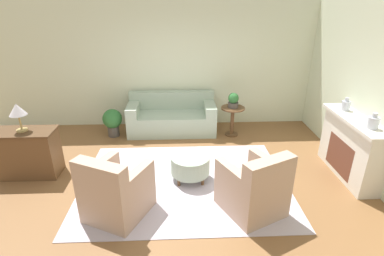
{
  "coord_description": "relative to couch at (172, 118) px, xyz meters",
  "views": [
    {
      "loc": [
        -0.06,
        -4.22,
        2.84
      ],
      "look_at": [
        0.15,
        0.55,
        0.75
      ],
      "focal_mm": 28.0,
      "sensor_mm": 36.0,
      "label": 1
    }
  ],
  "objects": [
    {
      "name": "vase_mantel_near",
      "position": [
        3.03,
        -1.62,
        0.82
      ],
      "size": [
        0.14,
        0.14,
        0.22
      ],
      "color": "silver",
      "rests_on": "fireplace"
    },
    {
      "name": "wall_right",
      "position": [
        3.29,
        -2.14,
        1.08
      ],
      "size": [
        0.12,
        9.99,
        2.8
      ],
      "color": "beige",
      "rests_on": "ground_plane"
    },
    {
      "name": "dresser",
      "position": [
        -2.41,
        -1.76,
        0.11
      ],
      "size": [
        1.01,
        0.51,
        0.83
      ],
      "color": "brown",
      "rests_on": "ground_plane"
    },
    {
      "name": "armchair_right",
      "position": [
        1.2,
        -2.91,
        0.06
      ],
      "size": [
        1.02,
        1.05,
        0.96
      ],
      "color": "tan",
      "rests_on": "rug"
    },
    {
      "name": "ground_plane",
      "position": [
        0.24,
        -2.14,
        -0.32
      ],
      "size": [
        16.0,
        16.0,
        0.0
      ],
      "primitive_type": "plane",
      "color": "brown"
    },
    {
      "name": "vase_mantel_far",
      "position": [
        3.03,
        -2.4,
        0.82
      ],
      "size": [
        0.16,
        0.16,
        0.24
      ],
      "color": "silver",
      "rests_on": "fireplace"
    },
    {
      "name": "table_lamp",
      "position": [
        -2.41,
        -1.76,
        0.85
      ],
      "size": [
        0.27,
        0.27,
        0.47
      ],
      "color": "tan",
      "rests_on": "dresser"
    },
    {
      "name": "potted_plant_on_side_table",
      "position": [
        1.33,
        -0.29,
        0.49
      ],
      "size": [
        0.23,
        0.23,
        0.32
      ],
      "color": "#4C4742",
      "rests_on": "side_table"
    },
    {
      "name": "wall_back",
      "position": [
        0.24,
        0.5,
        1.08
      ],
      "size": [
        9.16,
        0.12,
        2.8
      ],
      "color": "beige",
      "rests_on": "ground_plane"
    },
    {
      "name": "rug",
      "position": [
        0.24,
        -2.14,
        -0.32
      ],
      "size": [
        3.38,
        2.56,
        0.01
      ],
      "color": "#BCB2C1",
      "rests_on": "ground_plane"
    },
    {
      "name": "potted_plant_floor",
      "position": [
        -1.3,
        -0.22,
        0.04
      ],
      "size": [
        0.42,
        0.42,
        0.62
      ],
      "color": "#4C4742",
      "rests_on": "ground_plane"
    },
    {
      "name": "side_table",
      "position": [
        1.33,
        -0.29,
        0.12
      ],
      "size": [
        0.51,
        0.51,
        0.65
      ],
      "color": "brown",
      "rests_on": "ground_plane"
    },
    {
      "name": "ottoman_table",
      "position": [
        0.34,
        -2.03,
        -0.04
      ],
      "size": [
        0.65,
        0.65,
        0.42
      ],
      "color": "#9EB29E",
      "rests_on": "rug"
    },
    {
      "name": "couch",
      "position": [
        0.0,
        0.0,
        0.0
      ],
      "size": [
        1.94,
        0.86,
        0.86
      ],
      "color": "#9EB29E",
      "rests_on": "ground_plane"
    },
    {
      "name": "fireplace",
      "position": [
        3.05,
        -2.01,
        0.23
      ],
      "size": [
        0.44,
        1.52,
        1.05
      ],
      "color": "silver",
      "rests_on": "ground_plane"
    },
    {
      "name": "armchair_left",
      "position": [
        -0.72,
        -2.91,
        0.06
      ],
      "size": [
        1.02,
        1.05,
        0.96
      ],
      "color": "tan",
      "rests_on": "rug"
    }
  ]
}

